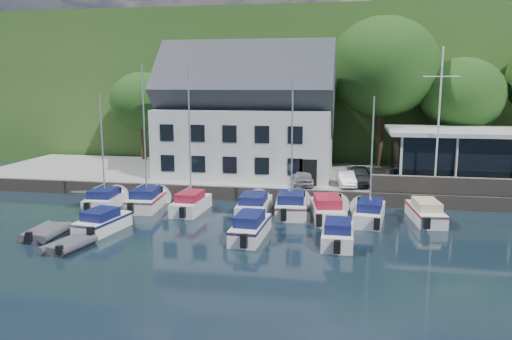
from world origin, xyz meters
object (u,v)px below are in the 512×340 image
object	(u,v)px
club_pavilion	(475,156)
car_dgrey	(359,176)
boat_r1_6	(372,154)
dinghy_0	(46,231)
boat_r1_3	(254,203)
boat_r2_2	(250,225)
car_white	(346,179)
car_blue	(405,177)
boat_r2_3	(338,232)
car_silver	(303,176)
boat_r1_0	(102,148)
boat_r2_0	(103,220)
harbor_building	(246,122)
boat_r1_4	(292,144)
boat_r1_7	(426,210)
boat_r1_1	(145,144)
boat_r1_2	(190,147)
boat_r1_5	(327,207)
dinghy_1	(68,244)
flagpole	(439,121)

from	to	relation	value
club_pavilion	car_dgrey	distance (m)	9.10
boat_r1_6	dinghy_0	bearing A→B (deg)	-152.67
boat_r1_3	boat_r2_2	xyz separation A→B (m)	(0.74, -5.15, 0.04)
car_white	car_blue	world-z (taller)	car_blue
boat_r2_2	boat_r2_3	xyz separation A→B (m)	(4.87, -0.22, -0.06)
car_silver	boat_r1_0	bearing A→B (deg)	-163.98
boat_r2_0	boat_r1_3	bearing A→B (deg)	43.49
harbor_building	boat_r2_2	size ratio (longest dim) A/B	2.36
club_pavilion	car_white	bearing A→B (deg)	-162.58
boat_r1_4	boat_r1_7	xyz separation A→B (m)	(8.54, -0.08, -4.00)
harbor_building	boat_r1_4	bearing A→B (deg)	-61.25
car_dgrey	boat_r2_2	xyz separation A→B (m)	(-6.21, -11.54, -0.87)
boat_r1_1	boat_r1_7	bearing A→B (deg)	-4.66
car_silver	boat_r1_2	bearing A→B (deg)	-147.66
car_white	boat_r1_4	xyz separation A→B (m)	(-3.54, -5.13, 3.15)
boat_r1_7	boat_r2_2	xyz separation A→B (m)	(-10.24, -5.38, 0.05)
car_dgrey	boat_r2_2	size ratio (longest dim) A/B	0.70
boat_r1_6	car_blue	bearing A→B (deg)	74.53
car_dgrey	boat_r1_5	world-z (taller)	car_dgrey
harbor_building	dinghy_1	size ratio (longest dim) A/B	5.25
boat_r1_3	car_dgrey	bearing A→B (deg)	41.80
car_dgrey	flagpole	size ratio (longest dim) A/B	0.42
boat_r2_3	boat_r1_2	bearing A→B (deg)	153.21
car_blue	boat_r1_3	distance (m)	12.03
car_white	flagpole	size ratio (longest dim) A/B	0.33
car_white	boat_r2_0	bearing A→B (deg)	-150.76
boat_r1_1	boat_r1_3	bearing A→B (deg)	-6.00
dinghy_1	boat_r1_2	bearing A→B (deg)	76.47
boat_r1_5	boat_r2_2	xyz separation A→B (m)	(-4.12, -4.70, -0.03)
harbor_building	boat_r2_0	size ratio (longest dim) A/B	2.74
car_white	boat_r2_3	distance (m)	10.85
boat_r1_4	boat_r1_6	bearing A→B (deg)	-13.79
boat_r2_3	dinghy_1	world-z (taller)	boat_r2_3
boat_r1_1	boat_r1_3	xyz separation A→B (m)	(7.62, -0.14, -3.80)
car_silver	boat_r2_2	world-z (taller)	car_silver
boat_r1_0	dinghy_0	xyz separation A→B (m)	(-0.15, -6.86, -3.84)
boat_r1_1	boat_r2_2	world-z (taller)	boat_r1_1
car_silver	boat_r1_2	world-z (taller)	boat_r1_2
flagpole	boat_r1_5	distance (m)	10.33
boat_r1_5	boat_r1_1	bearing A→B (deg)	168.01
club_pavilion	boat_r1_4	distance (m)	15.65
car_blue	boat_r1_3	world-z (taller)	car_blue
car_blue	boat_r1_0	size ratio (longest dim) A/B	0.47
car_blue	boat_r1_4	size ratio (longest dim) A/B	0.42
flagpole	boat_r1_1	bearing A→B (deg)	-167.28
boat_r2_0	dinghy_0	distance (m)	3.12
boat_r1_0	boat_r2_2	distance (m)	12.82
boat_r1_2	dinghy_0	distance (m)	10.18
car_silver	boat_r1_5	bearing A→B (deg)	-77.00
car_dgrey	boat_r1_3	world-z (taller)	car_dgrey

